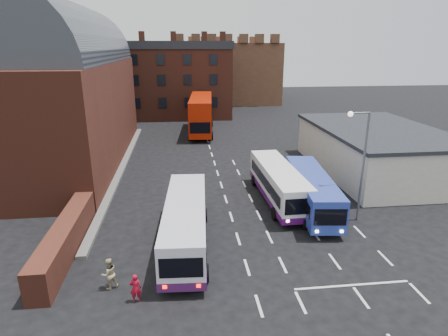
{
  "coord_description": "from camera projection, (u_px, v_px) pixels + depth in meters",
  "views": [
    {
      "loc": [
        -3.32,
        -18.25,
        11.54
      ],
      "look_at": [
        0.0,
        10.0,
        2.2
      ],
      "focal_mm": 30.0,
      "sensor_mm": 36.0,
      "label": 1
    }
  ],
  "objects": [
    {
      "name": "ground",
      "position": [
        245.0,
        259.0,
        21.19
      ],
      "size": [
        180.0,
        180.0,
        0.0
      ],
      "primitive_type": "plane",
      "color": "black"
    },
    {
      "name": "railway_station",
      "position": [
        55.0,
        87.0,
        36.91
      ],
      "size": [
        12.0,
        28.0,
        16.0
      ],
      "color": "#602B1E",
      "rests_on": "ground"
    },
    {
      "name": "forecourt_wall",
      "position": [
        66.0,
        238.0,
        21.67
      ],
      "size": [
        1.2,
        10.0,
        1.8
      ],
      "primitive_type": "cube",
      "color": "#602B1E",
      "rests_on": "ground"
    },
    {
      "name": "cream_building",
      "position": [
        376.0,
        150.0,
        35.39
      ],
      "size": [
        10.4,
        16.4,
        4.25
      ],
      "color": "beige",
      "rests_on": "ground"
    },
    {
      "name": "brick_terrace",
      "position": [
        163.0,
        84.0,
        62.22
      ],
      "size": [
        22.0,
        10.0,
        11.0
      ],
      "primitive_type": "cube",
      "color": "brown",
      "rests_on": "ground"
    },
    {
      "name": "castle_keep",
      "position": [
        221.0,
        72.0,
        82.26
      ],
      "size": [
        22.0,
        22.0,
        12.0
      ],
      "primitive_type": "cube",
      "color": "brown",
      "rests_on": "ground"
    },
    {
      "name": "bus_white_outbound",
      "position": [
        186.0,
        221.0,
        22.16
      ],
      "size": [
        3.05,
        10.38,
        2.8
      ],
      "rotation": [
        0.0,
        0.0,
        -0.06
      ],
      "color": "silver",
      "rests_on": "ground"
    },
    {
      "name": "bus_white_inbound",
      "position": [
        279.0,
        181.0,
        28.68
      ],
      "size": [
        2.69,
        10.05,
        2.73
      ],
      "rotation": [
        0.0,
        0.0,
        3.16
      ],
      "color": "white",
      "rests_on": "ground"
    },
    {
      "name": "bus_blue",
      "position": [
        312.0,
        189.0,
        27.22
      ],
      "size": [
        3.33,
        9.99,
        2.67
      ],
      "rotation": [
        0.0,
        0.0,
        3.03
      ],
      "color": "#2A3EA3",
      "rests_on": "ground"
    },
    {
      "name": "bus_red_double",
      "position": [
        201.0,
        114.0,
        50.98
      ],
      "size": [
        3.92,
        12.63,
        4.98
      ],
      "rotation": [
        0.0,
        0.0,
        3.06
      ],
      "color": "#B31C04",
      "rests_on": "ground"
    },
    {
      "name": "street_lamp",
      "position": [
        361.0,
        157.0,
        24.51
      ],
      "size": [
        1.55,
        0.34,
        7.62
      ],
      "rotation": [
        0.0,
        0.0,
        0.07
      ],
      "color": "slate",
      "rests_on": "ground"
    },
    {
      "name": "pedestrian_red",
      "position": [
        136.0,
        288.0,
        17.51
      ],
      "size": [
        0.55,
        0.37,
        1.47
      ],
      "primitive_type": "imported",
      "rotation": [
        0.0,
        0.0,
        3.18
      ],
      "color": "maroon",
      "rests_on": "ground"
    },
    {
      "name": "pedestrian_beige",
      "position": [
        109.0,
        274.0,
        18.46
      ],
      "size": [
        1.0,
        0.94,
        1.64
      ],
      "primitive_type": "imported",
      "rotation": [
        0.0,
        0.0,
        3.67
      ],
      "color": "tan",
      "rests_on": "ground"
    }
  ]
}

